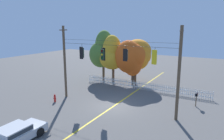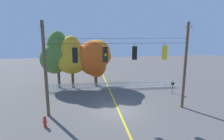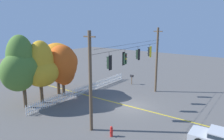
# 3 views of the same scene
# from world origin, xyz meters

# --- Properties ---
(ground) EXTENTS (80.00, 80.00, 0.00)m
(ground) POSITION_xyz_m (0.00, 0.00, 0.00)
(ground) COLOR #565451
(lane_centerline_stripe) EXTENTS (0.16, 36.00, 0.01)m
(lane_centerline_stripe) POSITION_xyz_m (0.00, 0.00, 0.00)
(lane_centerline_stripe) COLOR gold
(lane_centerline_stripe) RESTS_ON ground
(signal_support_span) EXTENTS (12.35, 1.10, 7.82)m
(signal_support_span) POSITION_xyz_m (0.00, -0.00, 4.00)
(signal_support_span) COLOR brown
(signal_support_span) RESTS_ON ground
(traffic_signal_northbound_primary) EXTENTS (0.43, 0.38, 1.55)m
(traffic_signal_northbound_primary) POSITION_xyz_m (-3.65, -0.01, 5.10)
(traffic_signal_northbound_primary) COLOR black
(traffic_signal_eastbound_side) EXTENTS (0.43, 0.38, 1.55)m
(traffic_signal_eastbound_side) POSITION_xyz_m (-1.19, 0.01, 5.10)
(traffic_signal_eastbound_side) COLOR black
(traffic_signal_southbound_primary) EXTENTS (0.43, 0.38, 1.38)m
(traffic_signal_southbound_primary) POSITION_xyz_m (1.29, -0.01, 5.21)
(traffic_signal_southbound_primary) COLOR black
(traffic_signal_northbound_secondary) EXTENTS (0.43, 0.38, 1.44)m
(traffic_signal_northbound_secondary) POSITION_xyz_m (3.99, -0.01, 5.20)
(traffic_signal_northbound_secondary) COLOR black
(white_picket_fence) EXTENTS (15.99, 0.06, 1.02)m
(white_picket_fence) POSITION_xyz_m (0.46, 6.61, 0.51)
(white_picket_fence) COLOR white
(white_picket_fence) RESTS_ON ground
(autumn_maple_near_fence) EXTENTS (4.04, 3.31, 7.27)m
(autumn_maple_near_fence) POSITION_xyz_m (-6.46, 8.58, 4.21)
(autumn_maple_near_fence) COLOR brown
(autumn_maple_near_fence) RESTS_ON ground
(autumn_maple_mid) EXTENTS (3.55, 3.16, 6.64)m
(autumn_maple_mid) POSITION_xyz_m (-4.57, 7.92, 3.84)
(autumn_maple_mid) COLOR brown
(autumn_maple_mid) RESTS_ON ground
(autumn_oak_far_east) EXTENTS (3.96, 3.80, 6.08)m
(autumn_oak_far_east) POSITION_xyz_m (-1.38, 9.21, 3.99)
(autumn_oak_far_east) COLOR brown
(autumn_oak_far_east) RESTS_ON ground
(autumn_maple_far_west) EXTENTS (4.04, 3.47, 6.02)m
(autumn_maple_far_west) POSITION_xyz_m (-1.80, 7.88, 3.75)
(autumn_maple_far_west) COLOR #473828
(autumn_maple_far_west) RESTS_ON ground
(fire_hydrant) EXTENTS (0.38, 0.22, 0.83)m
(fire_hydrant) POSITION_xyz_m (-5.93, -1.88, 0.41)
(fire_hydrant) COLOR red
(fire_hydrant) RESTS_ON ground
(roadside_mailbox) EXTENTS (0.25, 0.44, 1.38)m
(roadside_mailbox) POSITION_xyz_m (7.08, 4.02, 1.12)
(roadside_mailbox) COLOR brown
(roadside_mailbox) RESTS_ON ground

